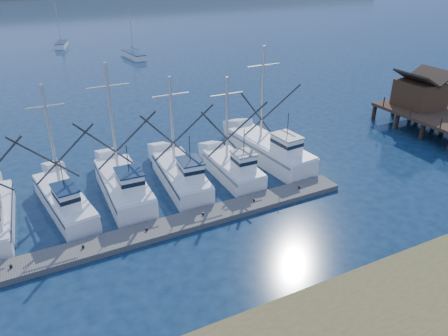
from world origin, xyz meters
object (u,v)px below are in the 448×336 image
Objects in this scene: sailboat_near at (134,55)px; sailboat_far at (61,45)px; timber_pier at (448,110)px; floating_dock at (147,233)px.

sailboat_near is 18.44m from sailboat_far.
sailboat_near is (-17.51, 48.28, -2.08)m from timber_pier.
floating_dock is at bearing -77.51° from sailboat_far.
floating_dock is 3.70× the size of sailboat_far.
sailboat_far is (-27.11, 64.02, -2.07)m from timber_pier.
floating_dock is 67.53m from sailboat_far.
timber_pier is at bearing -50.60° from sailboat_far.
timber_pier is 69.56m from sailboat_far.
sailboat_far is at bearing 112.95° from timber_pier.
sailboat_far reaches higher than floating_dock.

